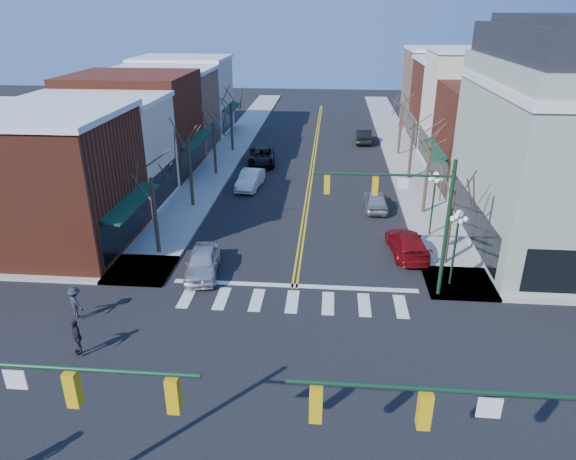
% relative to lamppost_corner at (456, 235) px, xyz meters
% --- Properties ---
extents(ground, '(160.00, 160.00, 0.00)m').
position_rel_lamppost_corner_xyz_m(ground, '(-8.20, -8.50, -2.96)').
color(ground, black).
rests_on(ground, ground).
extents(sidewalk_left, '(3.50, 70.00, 0.15)m').
position_rel_lamppost_corner_xyz_m(sidewalk_left, '(-16.95, 11.50, -2.89)').
color(sidewalk_left, '#9E9B93').
rests_on(sidewalk_left, ground).
extents(sidewalk_right, '(3.50, 70.00, 0.15)m').
position_rel_lamppost_corner_xyz_m(sidewalk_right, '(0.55, 11.50, -2.89)').
color(sidewalk_right, '#9E9B93').
rests_on(sidewalk_right, ground).
extents(bldg_left_brick_a, '(10.00, 8.50, 8.00)m').
position_rel_lamppost_corner_xyz_m(bldg_left_brick_a, '(-23.70, 3.25, 1.04)').
color(bldg_left_brick_a, '#602516').
rests_on(bldg_left_brick_a, ground).
extents(bldg_left_stucco_a, '(10.00, 7.00, 7.50)m').
position_rel_lamppost_corner_xyz_m(bldg_left_stucco_a, '(-23.70, 11.00, 0.79)').
color(bldg_left_stucco_a, beige).
rests_on(bldg_left_stucco_a, ground).
extents(bldg_left_brick_b, '(10.00, 9.00, 8.50)m').
position_rel_lamppost_corner_xyz_m(bldg_left_brick_b, '(-23.70, 19.00, 1.29)').
color(bldg_left_brick_b, '#602516').
rests_on(bldg_left_brick_b, ground).
extents(bldg_left_tan, '(10.00, 7.50, 7.80)m').
position_rel_lamppost_corner_xyz_m(bldg_left_tan, '(-23.70, 27.25, 0.94)').
color(bldg_left_tan, '#9F7458').
rests_on(bldg_left_tan, ground).
extents(bldg_left_stucco_b, '(10.00, 8.00, 8.20)m').
position_rel_lamppost_corner_xyz_m(bldg_left_stucco_b, '(-23.70, 35.00, 1.14)').
color(bldg_left_stucco_b, beige).
rests_on(bldg_left_stucco_b, ground).
extents(bldg_right_brick_a, '(10.00, 8.50, 8.00)m').
position_rel_lamppost_corner_xyz_m(bldg_right_brick_a, '(7.30, 17.25, 1.04)').
color(bldg_right_brick_a, '#602516').
rests_on(bldg_right_brick_a, ground).
extents(bldg_right_stucco, '(10.00, 7.00, 10.00)m').
position_rel_lamppost_corner_xyz_m(bldg_right_stucco, '(7.30, 25.00, 2.04)').
color(bldg_right_stucco, beige).
rests_on(bldg_right_stucco, ground).
extents(bldg_right_brick_b, '(10.00, 8.00, 8.50)m').
position_rel_lamppost_corner_xyz_m(bldg_right_brick_b, '(7.30, 32.50, 1.29)').
color(bldg_right_brick_b, '#602516').
rests_on(bldg_right_brick_b, ground).
extents(bldg_right_tan, '(10.00, 8.00, 9.00)m').
position_rel_lamppost_corner_xyz_m(bldg_right_tan, '(7.30, 40.50, 1.54)').
color(bldg_right_tan, '#9F7458').
rests_on(bldg_right_tan, ground).
extents(traffic_mast_near_left, '(6.60, 0.28, 7.20)m').
position_rel_lamppost_corner_xyz_m(traffic_mast_near_left, '(-13.75, -15.90, 1.75)').
color(traffic_mast_near_left, '#14331E').
rests_on(traffic_mast_near_left, ground).
extents(traffic_mast_near_right, '(6.60, 0.28, 7.20)m').
position_rel_lamppost_corner_xyz_m(traffic_mast_near_right, '(-2.65, -15.90, 1.75)').
color(traffic_mast_near_right, '#14331E').
rests_on(traffic_mast_near_right, ground).
extents(traffic_mast_far_right, '(6.60, 0.28, 7.20)m').
position_rel_lamppost_corner_xyz_m(traffic_mast_far_right, '(-2.65, -1.10, 1.75)').
color(traffic_mast_far_right, '#14331E').
rests_on(traffic_mast_far_right, ground).
extents(lamppost_corner, '(0.36, 0.36, 4.33)m').
position_rel_lamppost_corner_xyz_m(lamppost_corner, '(0.00, 0.00, 0.00)').
color(lamppost_corner, '#14331E').
rests_on(lamppost_corner, ground).
extents(lamppost_midblock, '(0.36, 0.36, 4.33)m').
position_rel_lamppost_corner_xyz_m(lamppost_midblock, '(0.00, 6.50, 0.00)').
color(lamppost_midblock, '#14331E').
rests_on(lamppost_midblock, ground).
extents(tree_left_a, '(0.24, 0.24, 4.76)m').
position_rel_lamppost_corner_xyz_m(tree_left_a, '(-16.60, 2.50, -0.58)').
color(tree_left_a, '#382B21').
rests_on(tree_left_a, ground).
extents(tree_left_b, '(0.24, 0.24, 5.04)m').
position_rel_lamppost_corner_xyz_m(tree_left_b, '(-16.60, 10.50, -0.44)').
color(tree_left_b, '#382B21').
rests_on(tree_left_b, ground).
extents(tree_left_c, '(0.24, 0.24, 4.55)m').
position_rel_lamppost_corner_xyz_m(tree_left_c, '(-16.60, 18.50, -0.69)').
color(tree_left_c, '#382B21').
rests_on(tree_left_c, ground).
extents(tree_left_d, '(0.24, 0.24, 4.90)m').
position_rel_lamppost_corner_xyz_m(tree_left_d, '(-16.60, 26.50, -0.51)').
color(tree_left_d, '#382B21').
rests_on(tree_left_d, ground).
extents(tree_right_a, '(0.24, 0.24, 4.62)m').
position_rel_lamppost_corner_xyz_m(tree_right_a, '(0.20, 2.50, -0.65)').
color(tree_right_a, '#382B21').
rests_on(tree_right_a, ground).
extents(tree_right_b, '(0.24, 0.24, 5.18)m').
position_rel_lamppost_corner_xyz_m(tree_right_b, '(0.20, 10.50, -0.37)').
color(tree_right_b, '#382B21').
rests_on(tree_right_b, ground).
extents(tree_right_c, '(0.24, 0.24, 4.83)m').
position_rel_lamppost_corner_xyz_m(tree_right_c, '(0.20, 18.50, -0.55)').
color(tree_right_c, '#382B21').
rests_on(tree_right_c, ground).
extents(tree_right_d, '(0.24, 0.24, 4.97)m').
position_rel_lamppost_corner_xyz_m(tree_right_d, '(0.20, 26.50, -0.48)').
color(tree_right_d, '#382B21').
rests_on(tree_right_d, ground).
extents(car_left_near, '(2.20, 4.44, 1.45)m').
position_rel_lamppost_corner_xyz_m(car_left_near, '(-13.35, 0.19, -2.23)').
color(car_left_near, silver).
rests_on(car_left_near, ground).
extents(car_left_mid, '(1.94, 4.53, 1.45)m').
position_rel_lamppost_corner_xyz_m(car_left_mid, '(-13.00, 15.11, -2.24)').
color(car_left_mid, white).
rests_on(car_left_mid, ground).
extents(car_left_far, '(3.02, 5.45, 1.44)m').
position_rel_lamppost_corner_xyz_m(car_left_far, '(-13.00, 22.17, -2.24)').
color(car_left_far, black).
rests_on(car_left_far, ground).
extents(car_right_near, '(2.41, 4.97, 1.39)m').
position_rel_lamppost_corner_xyz_m(car_right_near, '(-1.80, 3.72, -2.27)').
color(car_right_near, maroon).
rests_on(car_right_near, ground).
extents(car_right_mid, '(1.69, 4.07, 1.38)m').
position_rel_lamppost_corner_xyz_m(car_right_mid, '(-3.17, 11.10, -2.27)').
color(car_right_mid, '#A8A7AC').
rests_on(car_right_mid, ground).
extents(car_right_far, '(1.72, 4.62, 1.51)m').
position_rel_lamppost_corner_xyz_m(car_right_far, '(-3.03, 31.36, -2.21)').
color(car_right_far, black).
rests_on(car_right_far, ground).
extents(pedestrian_dark_a, '(0.87, 0.98, 1.60)m').
position_rel_lamppost_corner_xyz_m(pedestrian_dark_a, '(-16.86, -7.39, -2.01)').
color(pedestrian_dark_a, black).
rests_on(pedestrian_dark_a, sidewalk_left).
extents(pedestrian_dark_b, '(1.15, 1.03, 1.54)m').
position_rel_lamppost_corner_xyz_m(pedestrian_dark_b, '(-18.20, -4.74, -2.04)').
color(pedestrian_dark_b, '#202229').
rests_on(pedestrian_dark_b, sidewalk_left).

